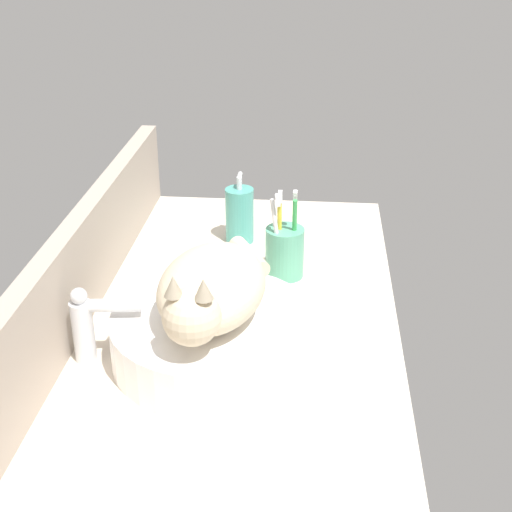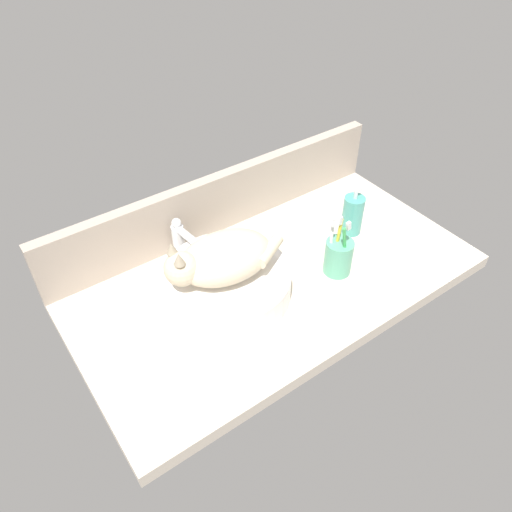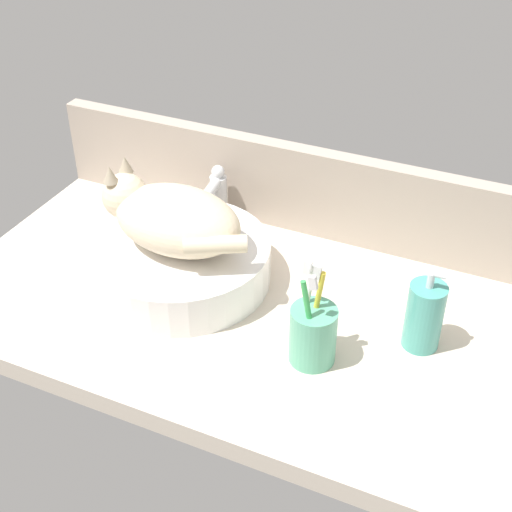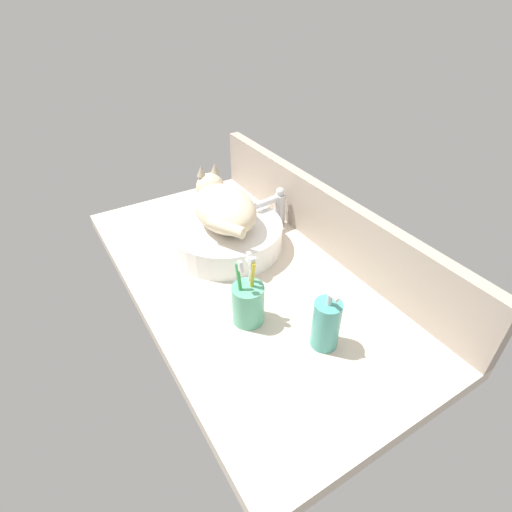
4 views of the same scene
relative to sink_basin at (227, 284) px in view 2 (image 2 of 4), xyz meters
The scene contains 7 objects.
ground_plane 16.11cm from the sink_basin, ahead, with size 112.86×59.87×4.00cm, color beige.
backsplash_panel 30.52cm from the sink_basin, 60.49° to the left, with size 112.86×3.60×18.90cm, color #AD9E8E.
sink_basin is the anchor object (origin of this frame).
cat 9.90cm from the sink_basin, behind, with size 31.98×19.51×14.00cm.
faucet 20.61cm from the sink_basin, 96.75° to the left, with size 4.07×11.86×13.60cm.
soap_dispenser 46.30cm from the sink_basin, ahead, with size 6.34×6.34×15.75cm.
toothbrush_cup 32.15cm from the sink_basin, 18.47° to the right, with size 7.84×7.84×18.69cm.
Camera 2 is at (-63.14, -79.00, 97.78)cm, focal length 35.00 mm.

